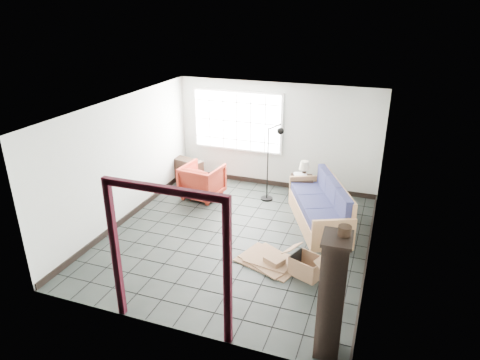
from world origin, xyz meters
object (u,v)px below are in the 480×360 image
at_px(tall_shelf, 332,295).
at_px(side_table, 302,181).
at_px(futon_sofa, 322,209).
at_px(armchair, 202,180).

bearing_deg(tall_shelf, side_table, 103.77).
height_order(futon_sofa, tall_shelf, tall_shelf).
distance_m(futon_sofa, side_table, 1.24).
bearing_deg(side_table, futon_sofa, -57.59).
height_order(side_table, tall_shelf, tall_shelf).
relative_size(futon_sofa, side_table, 3.79).
xyz_separation_m(armchair, side_table, (2.24, 0.65, 0.02)).
bearing_deg(futon_sofa, side_table, 97.69).
distance_m(armchair, side_table, 2.33).
bearing_deg(armchair, futon_sofa, 178.77).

